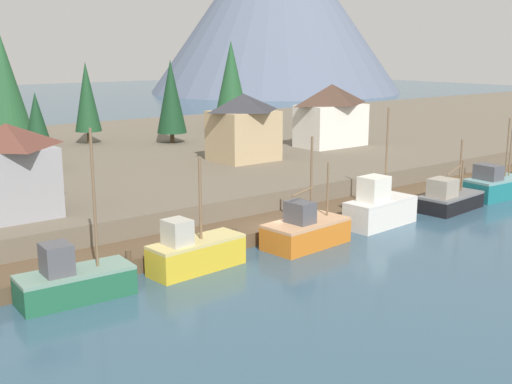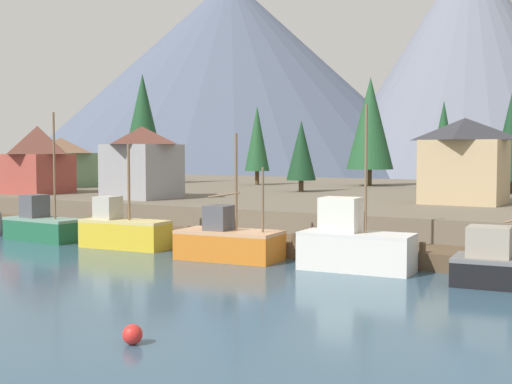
# 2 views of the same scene
# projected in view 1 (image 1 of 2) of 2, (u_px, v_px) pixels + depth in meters

# --- Properties ---
(ground_plane) EXTENTS (400.00, 400.00, 1.00)m
(ground_plane) POSITION_uv_depth(u_px,v_px,m) (147.00, 198.00, 62.05)
(ground_plane) COLOR #335166
(dock) EXTENTS (80.00, 4.00, 1.60)m
(dock) POSITION_uv_depth(u_px,v_px,m) (263.00, 228.00, 47.99)
(dock) COLOR brown
(dock) RESTS_ON ground_plane
(shoreline_bank) EXTENTS (400.00, 56.00, 2.50)m
(shoreline_bank) POSITION_uv_depth(u_px,v_px,m) (93.00, 163.00, 70.90)
(shoreline_bank) COLOR #665B4C
(shoreline_bank) RESTS_ON ground_plane
(mountain_east_peak) EXTENTS (79.54, 79.54, 55.54)m
(mountain_east_peak) POSITION_uv_depth(u_px,v_px,m) (276.00, 3.00, 202.62)
(mountain_east_peak) COLOR slate
(mountain_east_peak) RESTS_ON ground_plane
(fishing_boat_green) EXTENTS (6.37, 2.79, 9.44)m
(fishing_boat_green) POSITION_uv_depth(u_px,v_px,m) (73.00, 281.00, 35.41)
(fishing_boat_green) COLOR #1E5B3D
(fishing_boat_green) RESTS_ON ground_plane
(fishing_boat_yellow) EXTENTS (6.42, 2.77, 7.09)m
(fishing_boat_yellow) POSITION_uv_depth(u_px,v_px,m) (195.00, 252.00, 40.15)
(fishing_boat_yellow) COLOR gold
(fishing_boat_yellow) RESTS_ON ground_plane
(fishing_boat_orange) EXTENTS (6.52, 3.63, 7.71)m
(fishing_boat_orange) POSITION_uv_depth(u_px,v_px,m) (305.00, 231.00, 45.18)
(fishing_boat_orange) COLOR #CC6B1E
(fishing_boat_orange) RESTS_ON ground_plane
(fishing_boat_white) EXTENTS (6.43, 2.99, 9.20)m
(fishing_boat_white) POSITION_uv_depth(u_px,v_px,m) (379.00, 208.00, 50.23)
(fishing_boat_white) COLOR silver
(fishing_boat_white) RESTS_ON ground_plane
(fishing_boat_black) EXTENTS (6.52, 3.57, 5.97)m
(fishing_boat_black) POSITION_uv_depth(u_px,v_px,m) (449.00, 199.00, 55.22)
(fishing_boat_black) COLOR black
(fishing_boat_black) RESTS_ON ground_plane
(fishing_boat_teal) EXTENTS (6.40, 3.21, 7.33)m
(fishing_boat_teal) POSITION_uv_depth(u_px,v_px,m) (495.00, 186.00, 59.76)
(fishing_boat_teal) COLOR #196B70
(fishing_boat_teal) RESTS_ON ground_plane
(house_grey) EXTENTS (5.53, 5.66, 6.28)m
(house_grey) POSITION_uv_depth(u_px,v_px,m) (9.00, 169.00, 43.08)
(house_grey) COLOR gray
(house_grey) RESTS_ON shoreline_bank
(house_white) EXTENTS (8.26, 4.77, 7.12)m
(house_white) POSITION_uv_depth(u_px,v_px,m) (331.00, 115.00, 74.27)
(house_white) COLOR silver
(house_white) RESTS_ON shoreline_bank
(house_tan) EXTENTS (6.28, 5.43, 6.72)m
(house_tan) POSITION_uv_depth(u_px,v_px,m) (243.00, 127.00, 64.77)
(house_tan) COLOR tan
(house_tan) RESTS_ON shoreline_bank
(conifer_near_left) EXTENTS (3.54, 3.54, 9.87)m
(conifer_near_left) POSITION_uv_depth(u_px,v_px,m) (171.00, 97.00, 76.39)
(conifer_near_left) COLOR #4C3823
(conifer_near_left) RESTS_ON shoreline_bank
(conifer_mid_left) EXTENTS (3.02, 3.02, 7.21)m
(conifer_mid_left) POSITION_uv_depth(u_px,v_px,m) (37.00, 125.00, 59.50)
(conifer_mid_left) COLOR #4C3823
(conifer_mid_left) RESTS_ON shoreline_bank
(conifer_mid_right) EXTENTS (4.80, 4.80, 12.23)m
(conifer_mid_right) POSITION_uv_depth(u_px,v_px,m) (231.00, 80.00, 89.47)
(conifer_mid_right) COLOR #4C3823
(conifer_mid_right) RESTS_ON shoreline_bank
(conifer_back_left) EXTENTS (3.10, 3.10, 9.63)m
(conifer_back_left) POSITION_uv_depth(u_px,v_px,m) (87.00, 97.00, 75.82)
(conifer_back_left) COLOR #4C3823
(conifer_back_left) RESTS_ON shoreline_bank
(conifer_centre) EXTENTS (5.52, 5.52, 12.82)m
(conifer_centre) POSITION_uv_depth(u_px,v_px,m) (3.00, 83.00, 70.99)
(conifer_centre) COLOR #4C3823
(conifer_centre) RESTS_ON shoreline_bank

